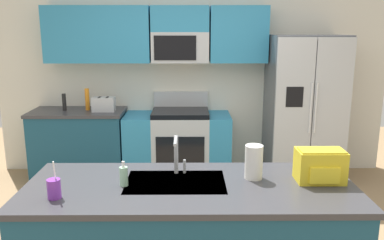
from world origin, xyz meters
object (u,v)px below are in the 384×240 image
Objects in this scene: refrigerator at (304,109)px; bottle_orange at (87,99)px; toaster at (104,104)px; drink_cup_purple at (54,189)px; paper_towel_roll at (254,162)px; backpack at (320,165)px; sink_faucet at (177,152)px; range_oven at (178,144)px; pepper_mill at (64,102)px; soap_dispenser at (124,176)px.

bottle_orange is (-2.76, 0.11, 0.11)m from refrigerator.
refrigerator is 2.54m from toaster.
bottle_orange is 2.78m from drink_cup_purple.
toaster is (-2.53, 0.02, 0.07)m from refrigerator.
backpack is at bearing -7.52° from paper_towel_roll.
paper_towel_roll is (0.54, -0.08, -0.05)m from sink_faucet.
pepper_mill is (-1.44, -0.00, 0.57)m from range_oven.
paper_towel_roll is at bearing -75.83° from range_oven.
sink_faucet is 0.55m from paper_towel_roll.
soap_dispenser is (-0.35, -0.21, -0.10)m from sink_faucet.
range_oven is at bearing 75.73° from drink_cup_purple.
refrigerator is (1.60, -0.07, 0.48)m from range_oven.
range_oven is at bearing 83.41° from soap_dispenser.
pepper_mill is (-0.51, 0.05, 0.02)m from toaster.
soap_dispenser is at bearing -171.86° from paper_towel_roll.
bottle_orange is at bearing 177.80° from refrigerator.
pepper_mill reaches higher than toaster.
bottle_orange is 2.68m from soap_dispenser.
range_oven is 5.67× the size of paper_towel_roll.
sink_faucet reaches higher than soap_dispenser.
sink_faucet reaches higher than bottle_orange.
bottle_orange reaches higher than range_oven.
backpack is (0.98, -0.14, -0.05)m from sink_faucet.
backpack is at bearing -7.98° from sink_faucet.
drink_cup_purple is 1.33m from paper_towel_roll.
refrigerator reaches higher than drink_cup_purple.
range_oven is 4.86× the size of toaster.
toaster is 3.09m from backpack.
soap_dispenser is at bearing -96.59° from range_oven.
drink_cup_purple is at bearing -151.50° from sink_faucet.
backpack is at bearing -103.32° from refrigerator.
refrigerator reaches higher than backpack.
backpack is (0.45, -0.06, -0.00)m from paper_towel_roll.
paper_towel_roll is at bearing -53.90° from bottle_orange.
paper_towel_roll is (0.89, 0.13, 0.05)m from soap_dispenser.
range_oven is 1.68m from refrigerator.
paper_towel_roll is (-1.00, -2.30, 0.09)m from refrigerator.
soap_dispenser is at bearing -65.20° from pepper_mill.
paper_towel_roll is at bearing 8.14° from soap_dispenser.
toaster is at bearing 104.69° from soap_dispenser.
toaster is 2.78m from paper_towel_roll.
sink_faucet is 0.88× the size of backpack.
toaster is 0.52m from pepper_mill.
pepper_mill is at bearing 114.80° from soap_dispenser.
bottle_orange reaches higher than backpack.
toaster reaches higher than soap_dispenser.
backpack is at bearing -50.30° from toaster.
range_oven is 1.30m from bottle_orange.
refrigerator is at bearing 48.93° from drink_cup_purple.
soap_dispenser is (0.87, -2.53, -0.07)m from bottle_orange.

